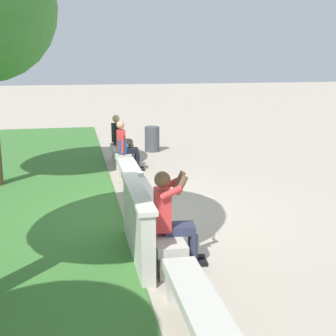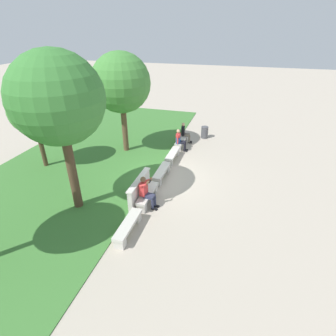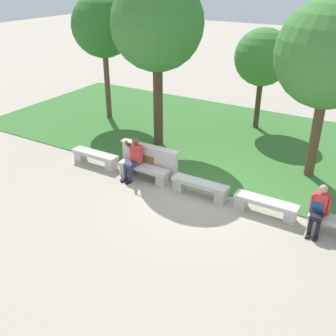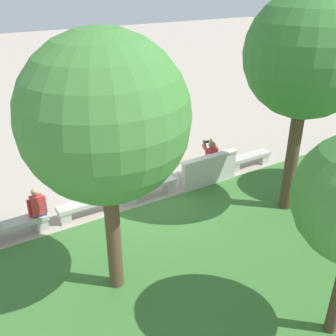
% 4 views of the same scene
% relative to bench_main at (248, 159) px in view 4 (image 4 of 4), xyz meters
% --- Properties ---
extents(ground_plane, '(80.00, 80.00, 0.00)m').
position_rel_bench_main_xyz_m(ground_plane, '(3.90, 0.00, -0.29)').
color(ground_plane, '#B2A593').
extents(grass_strip, '(21.49, 8.00, 0.03)m').
position_rel_bench_main_xyz_m(grass_strip, '(3.90, 4.38, -0.28)').
color(grass_strip, '#3D7533').
rests_on(grass_strip, ground).
extents(bench_main, '(1.70, 0.40, 0.45)m').
position_rel_bench_main_xyz_m(bench_main, '(0.00, 0.00, 0.00)').
color(bench_main, beige).
rests_on(bench_main, ground).
extents(bench_near, '(1.70, 0.40, 0.45)m').
position_rel_bench_main_xyz_m(bench_near, '(1.95, 0.00, 0.00)').
color(bench_near, beige).
rests_on(bench_near, ground).
extents(bench_mid, '(1.70, 0.40, 0.45)m').
position_rel_bench_main_xyz_m(bench_mid, '(3.90, 0.00, 0.00)').
color(bench_mid, beige).
rests_on(bench_mid, ground).
extents(bench_far, '(1.70, 0.40, 0.45)m').
position_rel_bench_main_xyz_m(bench_far, '(5.84, 0.00, 0.00)').
color(bench_far, beige).
rests_on(bench_far, ground).
extents(bench_end, '(1.70, 0.40, 0.45)m').
position_rel_bench_main_xyz_m(bench_end, '(7.79, 0.00, 0.00)').
color(bench_end, beige).
rests_on(bench_end, ground).
extents(backrest_wall_with_plaque, '(2.02, 0.24, 1.01)m').
position_rel_bench_main_xyz_m(backrest_wall_with_plaque, '(1.95, 0.34, 0.22)').
color(backrest_wall_with_plaque, beige).
rests_on(backrest_wall_with_plaque, ground).
extents(person_photographer, '(0.50, 0.75, 1.32)m').
position_rel_bench_main_xyz_m(person_photographer, '(1.64, -0.08, 0.44)').
color(person_photographer, black).
rests_on(person_photographer, ground).
extents(person_distant, '(0.48, 0.67, 1.26)m').
position_rel_bench_main_xyz_m(person_distant, '(7.17, -0.07, 0.38)').
color(person_distant, black).
rests_on(person_distant, ground).
extents(backpack, '(0.28, 0.24, 0.43)m').
position_rel_bench_main_xyz_m(backpack, '(7.11, 0.02, 0.33)').
color(backpack, '#234C8C').
rests_on(backpack, bench_end).
extents(tree_behind_wall, '(3.06, 3.06, 5.32)m').
position_rel_bench_main_xyz_m(tree_behind_wall, '(6.31, 2.90, 3.47)').
color(tree_behind_wall, brown).
rests_on(tree_behind_wall, ground).
extents(tree_right_background, '(3.10, 3.10, 5.84)m').
position_rel_bench_main_xyz_m(tree_right_background, '(0.89, 2.55, 3.97)').
color(tree_right_background, '#4C3826').
rests_on(tree_right_background, ground).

